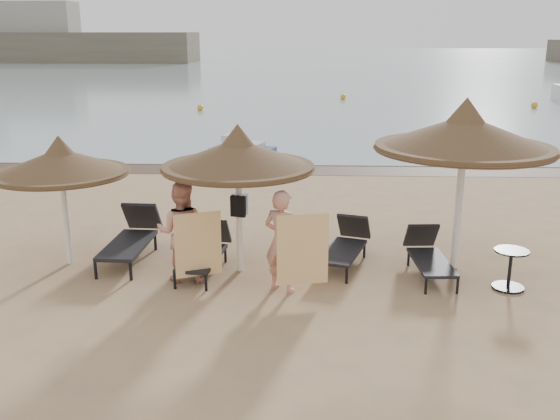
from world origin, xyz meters
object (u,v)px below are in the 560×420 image
(lounger_near_left, at_px, (206,250))
(person_left, at_px, (181,224))
(palapa_center, at_px, (238,155))
(pedal_boat, at_px, (242,152))
(palapa_right, at_px, (465,134))
(side_table, at_px, (510,270))
(lounger_far_right, at_px, (428,254))
(lounger_near_right, at_px, (346,244))
(person_right, at_px, (282,233))
(palapa_left, at_px, (61,163))
(lounger_far_left, at_px, (132,236))

(lounger_near_left, height_order, person_left, person_left)
(palapa_center, bearing_deg, pedal_boat, 95.45)
(palapa_right, height_order, side_table, palapa_right)
(lounger_far_right, distance_m, pedal_boat, 10.66)
(lounger_near_right, xyz_separation_m, person_right, (-1.16, -1.38, 0.65))
(person_right, bearing_deg, lounger_near_left, -4.52)
(lounger_near_left, bearing_deg, lounger_near_right, 16.06)
(palapa_left, distance_m, pedal_boat, 9.94)
(palapa_left, relative_size, lounger_far_left, 1.15)
(pedal_boat, bearing_deg, palapa_left, -85.24)
(lounger_near_left, relative_size, side_table, 2.72)
(palapa_right, xyz_separation_m, side_table, (0.71, -0.95, -2.18))
(palapa_center, distance_m, person_left, 1.55)
(lounger_near_left, height_order, lounger_near_right, same)
(lounger_far_left, xyz_separation_m, person_right, (2.95, -1.50, 0.60))
(palapa_left, distance_m, palapa_right, 7.24)
(person_left, distance_m, pedal_boat, 10.25)
(palapa_left, relative_size, side_table, 3.55)
(palapa_center, xyz_separation_m, lounger_near_left, (-0.64, 0.04, -1.78))
(palapa_left, bearing_deg, person_left, -17.08)
(lounger_near_left, distance_m, person_left, 0.91)
(lounger_far_left, distance_m, lounger_far_right, 5.60)
(pedal_boat, bearing_deg, lounger_far_right, -47.45)
(palapa_right, xyz_separation_m, lounger_near_right, (-2.00, 0.17, -2.13))
(palapa_left, xyz_separation_m, lounger_near_left, (2.62, -0.18, -1.58))
(pedal_boat, bearing_deg, lounger_near_left, -69.80)
(palapa_center, relative_size, lounger_far_right, 1.51)
(person_right, height_order, pedal_boat, person_right)
(palapa_right, relative_size, pedal_boat, 1.40)
(person_left, bearing_deg, palapa_center, -153.74)
(palapa_center, xyz_separation_m, lounger_far_left, (-2.15, 0.60, -1.73))
(lounger_near_right, bearing_deg, palapa_center, -148.52)
(lounger_far_right, xyz_separation_m, side_table, (1.25, -0.66, -0.03))
(lounger_near_right, relative_size, side_table, 2.77)
(lounger_near_left, xyz_separation_m, person_right, (1.44, -0.94, 0.65))
(side_table, bearing_deg, person_right, -176.31)
(lounger_far_right, relative_size, pedal_boat, 0.80)
(lounger_near_left, relative_size, lounger_far_right, 1.05)
(palapa_center, bearing_deg, palapa_right, 4.29)
(palapa_center, distance_m, lounger_near_right, 2.69)
(side_table, distance_m, pedal_boat, 11.81)
(lounger_near_right, relative_size, pedal_boat, 0.85)
(palapa_left, bearing_deg, palapa_center, -3.83)
(palapa_left, bearing_deg, person_right, -15.45)
(lounger_near_right, height_order, side_table, lounger_near_right)
(palapa_left, xyz_separation_m, side_table, (7.92, -0.87, -1.62))
(person_left, bearing_deg, side_table, 177.71)
(lounger_near_left, bearing_deg, person_right, -26.65)
(pedal_boat, bearing_deg, palapa_right, -44.14)
(lounger_far_right, distance_m, side_table, 1.41)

